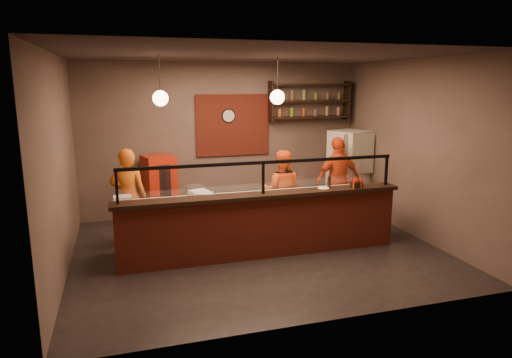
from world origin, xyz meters
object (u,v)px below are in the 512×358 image
object	(u,v)px
cook_left	(128,197)
red_cooler	(159,189)
pizza_dough	(305,191)
condiment_caddy	(356,185)
fridge	(349,172)
cook_right	(338,180)
cook_mid	(281,191)
wall_clock	(228,116)
pepper_mill	(329,182)

from	to	relation	value
cook_left	red_cooler	world-z (taller)	cook_left
pizza_dough	condiment_caddy	bearing A→B (deg)	-41.06
cook_left	fridge	world-z (taller)	fridge
cook_left	cook_right	distance (m)	4.10
cook_right	pizza_dough	xyz separation A→B (m)	(-1.10, -0.93, 0.04)
red_cooler	pizza_dough	distance (m)	3.06
fridge	cook_left	bearing A→B (deg)	166.02
cook_right	pizza_dough	distance (m)	1.44
condiment_caddy	cook_mid	bearing A→B (deg)	125.73
cook_right	red_cooler	world-z (taller)	cook_right
red_cooler	condiment_caddy	world-z (taller)	red_cooler
fridge	pizza_dough	bearing A→B (deg)	-161.31
wall_clock	cook_mid	bearing A→B (deg)	-68.21
red_cooler	cook_mid	bearing A→B (deg)	-46.72
wall_clock	red_cooler	size ratio (longest dim) A/B	0.22
cook_right	pizza_dough	size ratio (longest dim) A/B	3.12
cook_right	pepper_mill	xyz separation A→B (m)	(-0.87, -1.41, 0.30)
fridge	pizza_dough	world-z (taller)	fridge
wall_clock	condiment_caddy	distance (m)	3.36
wall_clock	cook_right	size ratio (longest dim) A/B	0.17
fridge	condiment_caddy	bearing A→B (deg)	-138.34
cook_right	condiment_caddy	distance (m)	1.60
cook_mid	red_cooler	world-z (taller)	cook_mid
pepper_mill	cook_right	bearing A→B (deg)	58.24
cook_mid	fridge	size ratio (longest dim) A/B	0.87
wall_clock	pepper_mill	xyz separation A→B (m)	(1.08, -2.72, -0.94)
fridge	pizza_dough	xyz separation A→B (m)	(-1.65, -1.47, 0.01)
wall_clock	cook_left	bearing A→B (deg)	-145.13
cook_right	wall_clock	bearing A→B (deg)	-41.93
pizza_dough	red_cooler	bearing A→B (deg)	140.93
red_cooler	pizza_dough	size ratio (longest dim) A/B	2.46
fridge	pepper_mill	size ratio (longest dim) A/B	8.83
wall_clock	pepper_mill	distance (m)	3.07
cook_right	pizza_dough	world-z (taller)	cook_right
cook_mid	fridge	bearing A→B (deg)	-133.11
fridge	pepper_mill	bearing A→B (deg)	-149.03
fridge	red_cooler	world-z (taller)	fridge
cook_right	pepper_mill	world-z (taller)	cook_right
pizza_dough	pepper_mill	world-z (taller)	pepper_mill
pizza_dough	pepper_mill	xyz separation A→B (m)	(0.23, -0.48, 0.25)
cook_left	cook_right	size ratio (longest dim) A/B	0.98
cook_right	red_cooler	size ratio (longest dim) A/B	1.27
cook_left	wall_clock	bearing A→B (deg)	-132.64
cook_left	red_cooler	bearing A→B (deg)	-105.27
cook_left	condiment_caddy	xyz separation A→B (m)	(3.67, -1.33, 0.26)
cook_left	cook_mid	xyz separation A→B (m)	(2.79, -0.09, -0.07)
cook_right	fridge	world-z (taller)	fridge
cook_mid	red_cooler	distance (m)	2.51
cook_left	pepper_mill	distance (m)	3.46
condiment_caddy	cook_left	bearing A→B (deg)	160.15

